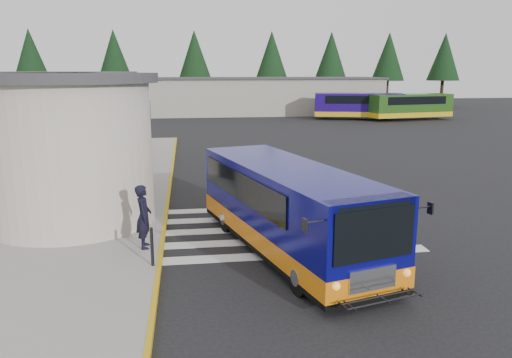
{
  "coord_description": "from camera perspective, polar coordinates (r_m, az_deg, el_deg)",
  "views": [
    {
      "loc": [
        -3.23,
        -16.04,
        5.04
      ],
      "look_at": [
        -1.08,
        -0.5,
        1.6
      ],
      "focal_mm": 35.0,
      "sensor_mm": 36.0,
      "label": 1
    }
  ],
  "objects": [
    {
      "name": "sidewalk",
      "position": [
        21.44,
        -23.28,
        -2.06
      ],
      "size": [
        10.0,
        34.0,
        0.15
      ],
      "primitive_type": "cube",
      "color": "gray",
      "rests_on": "ground"
    },
    {
      "name": "pedestrian_a",
      "position": [
        14.25,
        -12.72,
        -4.21
      ],
      "size": [
        0.46,
        0.67,
        1.8
      ],
      "primitive_type": "imported",
      "rotation": [
        0.0,
        0.0,
        1.61
      ],
      "color": "black",
      "rests_on": "sidewalk"
    },
    {
      "name": "far_bus_b",
      "position": [
        53.84,
        17.17,
        8.03
      ],
      "size": [
        9.1,
        4.07,
        2.27
      ],
      "rotation": [
        0.0,
        0.0,
        1.76
      ],
      "color": "#204612",
      "rests_on": "ground"
    },
    {
      "name": "curb_strip",
      "position": [
        20.66,
        -9.94,
        -1.72
      ],
      "size": [
        0.12,
        34.0,
        0.16
      ],
      "primitive_type": "cube",
      "color": "gold",
      "rests_on": "ground"
    },
    {
      "name": "bollard",
      "position": [
        13.02,
        -11.8,
        -7.58
      ],
      "size": [
        0.08,
        0.08,
        1.01
      ],
      "primitive_type": "cylinder",
      "color": "black",
      "rests_on": "sidewalk"
    },
    {
      "name": "station_building",
      "position": [
        24.3,
        -26.22,
        5.26
      ],
      "size": [
        12.7,
        18.7,
        4.8
      ],
      "color": "#B8AD9C",
      "rests_on": "ground"
    },
    {
      "name": "far_bus_a",
      "position": [
        53.14,
        11.64,
        8.31
      ],
      "size": [
        9.35,
        4.56,
        2.32
      ],
      "rotation": [
        0.0,
        0.0,
        1.33
      ],
      "color": "#1A075C",
      "rests_on": "ground"
    },
    {
      "name": "pedestrian_b",
      "position": [
        15.92,
        -23.28,
        -3.12
      ],
      "size": [
        1.1,
        1.13,
        1.83
      ],
      "primitive_type": "imported",
      "rotation": [
        0.0,
        0.0,
        -0.89
      ],
      "color": "black",
      "rests_on": "sidewalk"
    },
    {
      "name": "transit_bus",
      "position": [
        13.99,
        3.65,
        -3.73
      ],
      "size": [
        4.67,
        8.92,
        2.44
      ],
      "rotation": [
        0.0,
        0.0,
        0.26
      ],
      "color": "#08075D",
      "rests_on": "ground"
    },
    {
      "name": "crosswalk",
      "position": [
        16.28,
        2.16,
        -5.66
      ],
      "size": [
        8.0,
        5.35,
        0.01
      ],
      "color": "silver",
      "rests_on": "ground"
    },
    {
      "name": "tree_line",
      "position": [
        66.74,
        0.31,
        13.85
      ],
      "size": [
        58.4,
        4.4,
        10.0
      ],
      "color": "black",
      "rests_on": "ground"
    },
    {
      "name": "ground",
      "position": [
        17.12,
        3.35,
        -4.78
      ],
      "size": [
        140.0,
        140.0,
        0.0
      ],
      "primitive_type": "plane",
      "color": "black",
      "rests_on": "ground"
    },
    {
      "name": "depot_building",
      "position": [
        58.84,
        1.15,
        9.51
      ],
      "size": [
        26.4,
        8.4,
        4.2
      ],
      "color": "gray",
      "rests_on": "ground"
    }
  ]
}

